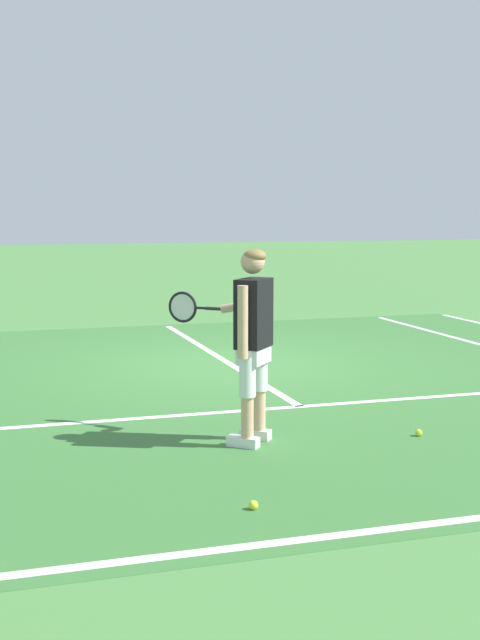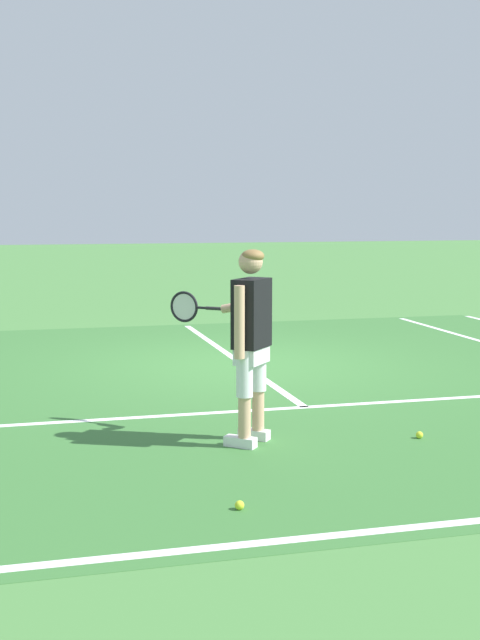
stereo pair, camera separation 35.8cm
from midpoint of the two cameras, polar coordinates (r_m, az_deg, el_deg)
The scene contains 8 objects.
ground_plane at distance 11.33m, azimuth 1.05°, elevation -2.99°, with size 80.00×80.00×0.00m, color #477F3D.
court_inner_surface at distance 10.33m, azimuth 2.63°, elevation -4.01°, with size 10.98×10.17×0.00m, color #387033.
line_baseline at distance 6.01m, azimuth 16.87°, elevation -12.83°, with size 10.98×0.10×0.01m, color white.
line_service at distance 8.93m, azimuth 5.51°, elevation -5.85°, with size 8.23×0.10×0.01m, color white.
line_centre_service at distance 11.92m, azimuth 0.24°, elevation -2.44°, with size 0.10×6.40×0.01m, color white.
tennis_player at distance 7.38m, azimuth 2.00°, elevation -0.84°, with size 0.79×1.13×1.71m.
tennis_ball_near_feet at distance 7.92m, azimuth 13.24°, elevation -7.53°, with size 0.07×0.07×0.07m, color #CCE02D.
tennis_ball_by_baseline at distance 5.97m, azimuth 1.73°, elevation -12.34°, with size 0.07×0.07×0.07m, color #CCE02D.
Camera 2 is at (-2.83, -10.78, 2.06)m, focal length 47.65 mm.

